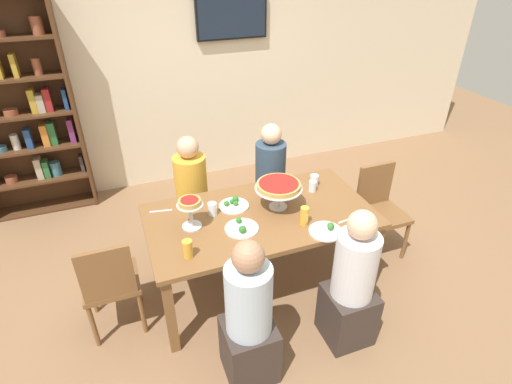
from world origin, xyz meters
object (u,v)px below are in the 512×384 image
at_px(television, 232,16).
at_px(chair_head_west, 110,282).
at_px(salad_plate_near_diner, 242,228).
at_px(water_glass_clear_near, 212,209).
at_px(cutlery_knife_near, 161,211).
at_px(dining_table, 260,222).
at_px(beer_glass_amber_short, 188,249).
at_px(water_glass_clear_far, 312,186).
at_px(bookshelf, 15,113).
at_px(diner_far_right, 270,185).
at_px(chair_head_east, 379,206).
at_px(cutlery_fork_far, 348,220).
at_px(salad_plate_spare, 234,204).
at_px(beer_glass_amber_tall, 304,216).
at_px(deep_dish_pizza_stand, 279,187).
at_px(diner_near_left, 249,322).
at_px(salad_plate_far_diner, 327,230).
at_px(water_glass_clear_spare, 314,180).
at_px(diner_far_left, 193,200).
at_px(diner_near_right, 352,288).
at_px(cutlery_fork_near, 267,188).

relative_size(television, chair_head_west, 0.93).
distance_m(salad_plate_near_diner, water_glass_clear_near, 0.31).
bearing_deg(cutlery_knife_near, dining_table, 165.99).
bearing_deg(beer_glass_amber_short, chair_head_west, 158.19).
xyz_separation_m(water_glass_clear_far, cutlery_knife_near, (-1.29, 0.15, -0.04)).
height_order(bookshelf, chair_head_west, bookshelf).
xyz_separation_m(diner_far_right, chair_head_east, (0.81, -0.71, -0.01)).
bearing_deg(cutlery_fork_far, salad_plate_near_diner, 159.62).
bearing_deg(diner_far_right, salad_plate_spare, -44.02).
bearing_deg(salad_plate_spare, beer_glass_amber_tall, -44.79).
xyz_separation_m(bookshelf, salad_plate_spare, (1.71, -1.82, -0.37)).
height_order(deep_dish_pizza_stand, water_glass_clear_far, deep_dish_pizza_stand).
bearing_deg(chair_head_west, chair_head_east, 3.71).
height_order(dining_table, deep_dish_pizza_stand, deep_dish_pizza_stand).
bearing_deg(chair_head_east, deep_dish_pizza_stand, 1.68).
xyz_separation_m(diner_near_left, beer_glass_amber_short, (-0.27, 0.48, 0.32)).
distance_m(salad_plate_far_diner, salad_plate_spare, 0.80).
xyz_separation_m(salad_plate_far_diner, beer_glass_amber_short, (-1.03, 0.09, 0.05)).
bearing_deg(diner_near_left, water_glass_clear_far, -44.23).
xyz_separation_m(salad_plate_spare, water_glass_clear_spare, (0.77, 0.07, 0.03)).
bearing_deg(water_glass_clear_near, water_glass_clear_far, 2.60).
distance_m(chair_head_west, water_glass_clear_far, 1.80).
bearing_deg(water_glass_clear_near, diner_far_left, 93.04).
relative_size(chair_head_west, beer_glass_amber_tall, 5.81).
xyz_separation_m(diner_far_left, diner_far_right, (0.80, 0.00, 0.00)).
xyz_separation_m(chair_head_east, deep_dish_pizza_stand, (-1.05, -0.03, 0.45)).
distance_m(water_glass_clear_spare, cutlery_knife_near, 1.35).
bearing_deg(diner_far_right, beer_glass_amber_tall, -8.03).
distance_m(dining_table, chair_head_east, 1.24).
distance_m(diner_near_right, cutlery_fork_far, 0.55).
bearing_deg(beer_glass_amber_tall, diner_near_right, -74.89).
distance_m(salad_plate_near_diner, beer_glass_amber_tall, 0.49).
relative_size(diner_far_right, deep_dish_pizza_stand, 3.01).
distance_m(deep_dish_pizza_stand, water_glass_clear_spare, 0.51).
height_order(diner_near_right, diner_near_left, same).
height_order(beer_glass_amber_short, water_glass_clear_near, beer_glass_amber_short).
bearing_deg(salad_plate_near_diner, diner_near_left, -105.23).
xyz_separation_m(diner_near_left, water_glass_clear_spare, (0.99, 1.04, 0.30)).
height_order(diner_near_right, water_glass_clear_spare, diner_near_right).
xyz_separation_m(deep_dish_pizza_stand, cutlery_knife_near, (-0.91, 0.28, -0.19)).
relative_size(beer_glass_amber_short, cutlery_knife_near, 0.75).
distance_m(television, water_glass_clear_near, 2.41).
relative_size(chair_head_west, water_glass_clear_far, 9.25).
distance_m(dining_table, salad_plate_spare, 0.27).
distance_m(salad_plate_far_diner, water_glass_clear_near, 0.91).
xyz_separation_m(beer_glass_amber_short, cutlery_fork_near, (0.85, 0.66, -0.07)).
bearing_deg(bookshelf, chair_head_west, -72.28).
xyz_separation_m(dining_table, cutlery_fork_far, (0.61, -0.32, 0.08)).
distance_m(diner_near_left, diner_far_right, 1.76).
xyz_separation_m(television, water_glass_clear_near, (-0.83, -1.98, -1.11)).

